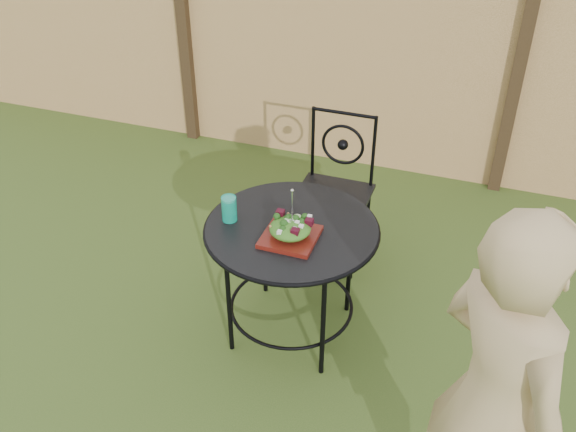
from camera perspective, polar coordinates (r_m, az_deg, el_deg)
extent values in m
plane|color=#294415|center=(3.78, -5.14, -10.30)|extent=(60.00, 60.00, 0.00)
cube|color=#E6B072|center=(5.07, 4.69, 14.13)|extent=(8.00, 0.05, 1.80)
cube|color=black|center=(5.47, -9.17, 15.90)|extent=(0.09, 0.09, 1.90)
cube|color=black|center=(4.86, 19.79, 11.96)|extent=(0.09, 0.09, 1.90)
cylinder|color=black|center=(3.33, 0.33, -1.08)|extent=(0.90, 0.90, 0.02)
torus|color=black|center=(3.33, 0.33, -1.16)|extent=(0.92, 0.92, 0.02)
torus|color=black|center=(3.67, 0.30, -7.90)|extent=(0.70, 0.70, 0.02)
cylinder|color=black|center=(3.69, 5.50, -4.22)|extent=(0.03, 0.03, 0.71)
cylinder|color=black|center=(3.82, -2.10, -2.59)|extent=(0.03, 0.03, 0.71)
cylinder|color=black|center=(3.45, -5.28, -7.52)|extent=(0.03, 0.03, 0.71)
cylinder|color=black|center=(3.31, 3.13, -9.57)|extent=(0.03, 0.03, 0.71)
cube|color=black|center=(4.08, 3.93, 1.68)|extent=(0.46, 0.46, 0.03)
cylinder|color=black|center=(4.02, 5.05, 9.10)|extent=(0.42, 0.02, 0.02)
torus|color=black|center=(4.12, 4.90, 6.33)|extent=(0.28, 0.02, 0.28)
cylinder|color=black|center=(4.10, 0.33, -1.96)|extent=(0.02, 0.02, 0.44)
cylinder|color=black|center=(4.01, 5.74, -3.08)|extent=(0.02, 0.02, 0.44)
cylinder|color=black|center=(4.41, 2.05, 0.94)|extent=(0.02, 0.02, 0.44)
cylinder|color=black|center=(4.33, 7.09, -0.04)|extent=(0.02, 0.02, 0.44)
cylinder|color=black|center=(4.17, 2.22, 6.54)|extent=(0.02, 0.02, 0.50)
cylinder|color=black|center=(4.09, 7.60, 5.61)|extent=(0.02, 0.02, 0.50)
imported|color=tan|center=(2.45, 17.83, -15.79)|extent=(0.71, 0.71, 1.66)
cube|color=#4E170B|center=(3.23, 0.19, -1.86)|extent=(0.27, 0.27, 0.02)
ellipsoid|color=#235614|center=(3.20, 0.19, -1.11)|extent=(0.21, 0.21, 0.08)
cylinder|color=silver|center=(3.13, 0.37, 0.79)|extent=(0.01, 0.01, 0.18)
cylinder|color=#0DA17F|center=(3.35, -5.25, 0.65)|extent=(0.08, 0.08, 0.14)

